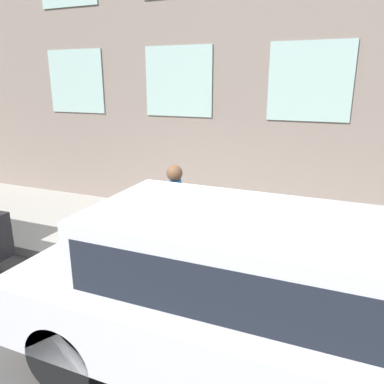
{
  "coord_description": "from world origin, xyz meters",
  "views": [
    {
      "loc": [
        -4.59,
        -2.18,
        3.1
      ],
      "look_at": [
        0.57,
        -0.02,
        1.44
      ],
      "focal_mm": 35.0,
      "sensor_mm": 36.0,
      "label": 1
    }
  ],
  "objects": [
    {
      "name": "person",
      "position": [
        0.72,
        0.35,
        1.15
      ],
      "size": [
        0.4,
        0.26,
        1.64
      ],
      "rotation": [
        0.0,
        0.0,
        2.23
      ],
      "color": "#232328",
      "rests_on": "sidewalk"
    },
    {
      "name": "parked_truck_silver_near",
      "position": [
        -1.36,
        -1.22,
        1.08
      ],
      "size": [
        1.87,
        4.56,
        1.89
      ],
      "color": "black",
      "rests_on": "ground_plane"
    },
    {
      "name": "ground_plane",
      "position": [
        0.0,
        0.0,
        0.0
      ],
      "size": [
        80.0,
        80.0,
        0.0
      ],
      "primitive_type": "plane",
      "color": "#514F4C"
    },
    {
      "name": "fire_hydrant",
      "position": [
        0.41,
        -0.39,
        0.59
      ],
      "size": [
        0.29,
        0.41,
        0.85
      ],
      "color": "#2D7260",
      "rests_on": "sidewalk"
    },
    {
      "name": "sidewalk",
      "position": [
        1.59,
        0.0,
        0.08
      ],
      "size": [
        3.18,
        60.0,
        0.16
      ],
      "color": "#B2ADA3",
      "rests_on": "ground_plane"
    }
  ]
}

